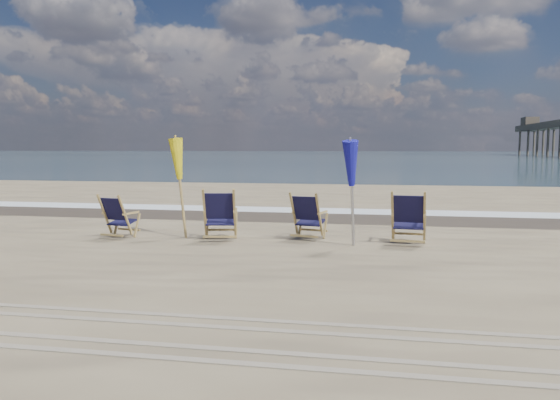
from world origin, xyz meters
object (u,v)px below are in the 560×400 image
(beach_chair_3, at_px, (424,219))
(umbrella_blue, at_px, (352,168))
(umbrella_yellow, at_px, (181,164))
(beach_chair_0, at_px, (125,217))
(beach_chair_2, at_px, (319,217))
(beach_chair_1, at_px, (235,215))

(beach_chair_3, xyz_separation_m, umbrella_blue, (-1.36, -0.30, 0.97))
(beach_chair_3, distance_m, umbrella_yellow, 5.03)
(beach_chair_0, relative_size, beach_chair_2, 0.95)
(beach_chair_0, relative_size, umbrella_yellow, 0.46)
(beach_chair_0, height_order, umbrella_blue, umbrella_blue)
(beach_chair_0, xyz_separation_m, beach_chair_3, (5.97, 0.33, 0.07))
(beach_chair_0, bearing_deg, umbrella_blue, -167.67)
(beach_chair_3, bearing_deg, beach_chair_1, 6.96)
(beach_chair_0, distance_m, umbrella_blue, 4.72)
(beach_chair_3, distance_m, umbrella_blue, 1.70)
(beach_chair_2, distance_m, umbrella_yellow, 3.07)
(beach_chair_0, distance_m, beach_chair_3, 5.98)
(beach_chair_0, distance_m, umbrella_yellow, 1.57)
(beach_chair_2, height_order, beach_chair_3, beach_chair_3)
(beach_chair_1, height_order, beach_chair_2, beach_chair_1)
(beach_chair_2, height_order, umbrella_yellow, umbrella_yellow)
(beach_chair_1, relative_size, umbrella_blue, 0.53)
(umbrella_blue, bearing_deg, beach_chair_0, -179.56)
(umbrella_yellow, relative_size, umbrella_blue, 1.02)
(beach_chair_2, relative_size, beach_chair_3, 0.92)
(beach_chair_0, bearing_deg, beach_chair_1, -161.70)
(beach_chair_0, relative_size, umbrella_blue, 0.46)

